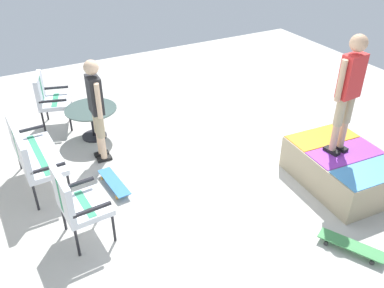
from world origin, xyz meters
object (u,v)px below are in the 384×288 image
object	(u,v)px
skate_ramp	(344,168)
skateboard_spare	(351,245)
patio_bench	(30,151)
person_watching	(96,104)
patio_chair_near_house	(48,96)
patio_table	(92,117)
patio_chair_by_wall	(75,201)
person_skater	(349,87)
skateboard_by_bench	(114,182)

from	to	relation	value
skate_ramp	skateboard_spare	distance (m)	1.45
patio_bench	person_watching	bearing A→B (deg)	-76.84
patio_chair_near_house	skateboard_spare	distance (m)	5.62
skate_ramp	patio_table	bearing A→B (deg)	43.17
patio_chair_near_house	patio_chair_by_wall	bearing A→B (deg)	174.02
patio_chair_by_wall	person_watching	xyz separation A→B (m)	(1.68, -0.82, 0.39)
patio_chair_by_wall	patio_table	size ratio (longest dim) A/B	1.13
patio_bench	person_skater	xyz separation A→B (m)	(-2.00, -3.98, 0.95)
skate_ramp	person_skater	world-z (taller)	person_skater
patio_chair_near_house	skateboard_spare	bearing A→B (deg)	-152.87
patio_chair_by_wall	skateboard_spare	distance (m)	3.44
person_skater	skateboard_spare	size ratio (longest dim) A/B	2.16
patio_chair_near_house	skateboard_spare	size ratio (longest dim) A/B	1.27
patio_bench	person_skater	size ratio (longest dim) A/B	0.73
person_watching	person_skater	bearing A→B (deg)	-128.20
patio_chair_near_house	skate_ramp	bearing A→B (deg)	-138.15
person_skater	skateboard_by_bench	xyz separation A→B (m)	(1.41, 2.97, -1.49)
patio_bench	patio_chair_near_house	xyz separation A→B (m)	(1.77, -0.62, -0.00)
patio_chair_near_house	skateboard_spare	world-z (taller)	patio_chair_near_house
skate_ramp	patio_table	size ratio (longest dim) A/B	2.15
patio_chair_by_wall	skateboard_spare	size ratio (longest dim) A/B	1.27
skateboard_spare	skateboard_by_bench	bearing A→B (deg)	39.60
skateboard_by_bench	person_watching	bearing A→B (deg)	-6.50
person_skater	skateboard_spare	xyz separation A→B (m)	(-1.21, 0.81, -1.49)
patio_table	patio_chair_by_wall	bearing A→B (deg)	159.64
patio_chair_near_house	skateboard_by_bench	distance (m)	2.46
patio_table	skateboard_by_bench	world-z (taller)	patio_table
patio_bench	patio_chair_near_house	world-z (taller)	same
patio_chair_near_house	patio_table	bearing A→B (deg)	-144.06
skateboard_by_bench	skate_ramp	bearing A→B (deg)	-116.24
patio_chair_near_house	person_watching	size ratio (longest dim) A/B	0.60
patio_table	patio_bench	bearing A→B (deg)	130.05
skate_ramp	person_skater	distance (m)	1.31
patio_chair_near_house	person_watching	distance (m)	1.63
skate_ramp	skateboard_by_bench	size ratio (longest dim) A/B	2.38
patio_bench	skateboard_spare	bearing A→B (deg)	-135.31
skate_ramp	skateboard_by_bench	xyz separation A→B (m)	(1.53, 3.10, -0.19)
skateboard_by_bench	patio_chair_by_wall	bearing A→B (deg)	138.74
patio_table	person_skater	world-z (taller)	person_skater
patio_table	skateboard_spare	xyz separation A→B (m)	(-4.21, -1.99, -0.32)
skate_ramp	skateboard_spare	bearing A→B (deg)	139.39
skateboard_by_bench	skateboard_spare	distance (m)	3.39
skateboard_by_bench	patio_chair_near_house	bearing A→B (deg)	9.35
patio_bench	skateboard_spare	world-z (taller)	patio_bench
skate_ramp	person_watching	world-z (taller)	person_watching
skate_ramp	skateboard_by_bench	distance (m)	3.46
patio_bench	person_watching	world-z (taller)	person_watching
skateboard_by_bench	patio_table	bearing A→B (deg)	-6.18
person_watching	skateboard_by_bench	size ratio (longest dim) A/B	2.10
person_skater	patio_bench	bearing A→B (deg)	63.30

